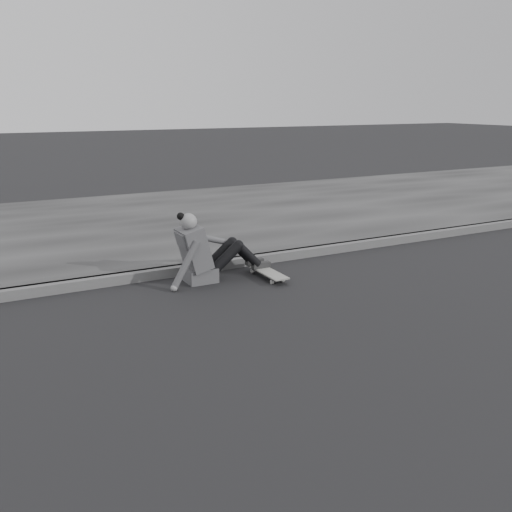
{
  "coord_description": "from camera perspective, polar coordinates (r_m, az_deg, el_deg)",
  "views": [
    {
      "loc": [
        -5.42,
        -4.02,
        2.14
      ],
      "look_at": [
        -2.62,
        1.3,
        0.5
      ],
      "focal_mm": 40.0,
      "sensor_mm": 36.0,
      "label": 1
    }
  ],
  "objects": [
    {
      "name": "seated_woman",
      "position": [
        6.96,
        -5.15,
        0.37
      ],
      "size": [
        1.38,
        0.46,
        0.88
      ],
      "color": "#49494C",
      "rests_on": "ground"
    },
    {
      "name": "skateboard",
      "position": [
        7.14,
        1.12,
        -1.62
      ],
      "size": [
        0.2,
        0.78,
        0.09
      ],
      "color": "#9C9B96",
      "rests_on": "ground"
    },
    {
      "name": "sidewalk",
      "position": [
        11.24,
        1.59,
        4.56
      ],
      "size": [
        24.0,
        6.0,
        0.12
      ],
      "primitive_type": "cube",
      "color": "#323232",
      "rests_on": "ground"
    },
    {
      "name": "curb",
      "position": [
        8.79,
        11.27,
        1.25
      ],
      "size": [
        24.0,
        0.16,
        0.12
      ],
      "primitive_type": "cube",
      "color": "#525252",
      "rests_on": "ground"
    }
  ]
}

